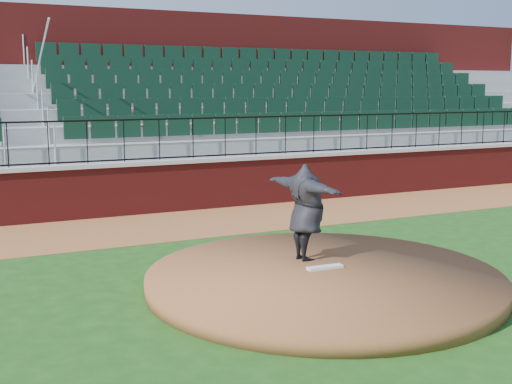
% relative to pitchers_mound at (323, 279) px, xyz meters
% --- Properties ---
extents(ground, '(90.00, 90.00, 0.00)m').
position_rel_pitchers_mound_xyz_m(ground, '(-0.41, 0.09, -0.12)').
color(ground, '#194513').
rests_on(ground, ground).
extents(warning_track, '(34.00, 3.20, 0.01)m').
position_rel_pitchers_mound_xyz_m(warning_track, '(-0.41, 5.49, -0.12)').
color(warning_track, brown).
rests_on(warning_track, ground).
extents(field_wall, '(34.00, 0.35, 1.20)m').
position_rel_pitchers_mound_xyz_m(field_wall, '(-0.41, 7.09, 0.47)').
color(field_wall, maroon).
rests_on(field_wall, ground).
extents(wall_cap, '(34.00, 0.45, 0.10)m').
position_rel_pitchers_mound_xyz_m(wall_cap, '(-0.41, 7.09, 1.12)').
color(wall_cap, '#B7B7B7').
rests_on(wall_cap, field_wall).
extents(wall_railing, '(34.00, 0.05, 1.00)m').
position_rel_pitchers_mound_xyz_m(wall_railing, '(-0.41, 7.09, 1.67)').
color(wall_railing, black).
rests_on(wall_railing, wall_cap).
extents(seating_stands, '(34.00, 5.10, 4.60)m').
position_rel_pitchers_mound_xyz_m(seating_stands, '(-0.41, 9.81, 2.18)').
color(seating_stands, gray).
rests_on(seating_stands, ground).
extents(concourse_wall, '(34.00, 0.50, 5.50)m').
position_rel_pitchers_mound_xyz_m(concourse_wall, '(-0.41, 12.61, 2.62)').
color(concourse_wall, maroon).
rests_on(concourse_wall, ground).
extents(pitchers_mound, '(5.50, 5.50, 0.25)m').
position_rel_pitchers_mound_xyz_m(pitchers_mound, '(0.00, 0.00, 0.00)').
color(pitchers_mound, brown).
rests_on(pitchers_mound, ground).
extents(pitching_rubber, '(0.60, 0.17, 0.04)m').
position_rel_pitchers_mound_xyz_m(pitching_rubber, '(0.12, 0.15, 0.14)').
color(pitching_rubber, silver).
rests_on(pitching_rubber, pitchers_mound).
extents(pitcher, '(0.72, 2.01, 1.60)m').
position_rel_pitchers_mound_xyz_m(pitcher, '(0.10, 0.74, 0.93)').
color(pitcher, black).
rests_on(pitcher, pitchers_mound).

